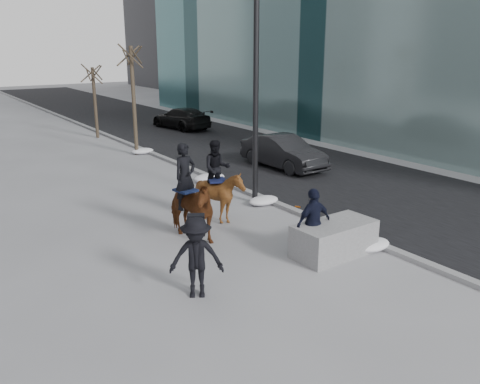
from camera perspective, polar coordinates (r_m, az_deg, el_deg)
ground at (r=12.56m, az=3.12°, el=-7.87°), size 120.00×120.00×0.00m
road at (r=24.21m, az=1.94°, el=4.09°), size 8.00×90.00×0.01m
curb at (r=22.12m, az=-6.46°, el=2.96°), size 0.25×90.00×0.12m
planter at (r=13.01m, az=10.51°, el=-5.21°), size 2.16×1.13×0.85m
car_near at (r=21.76m, az=4.86°, el=4.51°), size 1.61×4.29×1.40m
car_far at (r=32.25m, az=-6.62°, el=8.25°), size 2.42×4.73×1.31m
tree_near at (r=24.58m, az=-11.87°, el=10.54°), size 1.20×1.20×5.60m
tree_far at (r=29.79m, az=-15.99°, el=9.99°), size 1.20×1.20×4.32m
mounted_left at (r=13.70m, az=-5.83°, el=-1.43°), size 1.26×2.17×2.64m
mounted_right at (r=14.99m, az=-2.37°, el=0.22°), size 1.76×1.85×2.45m
feeder at (r=12.73m, az=8.24°, el=-3.41°), size 1.03×0.86×1.75m
camera_crew at (r=10.64m, az=-4.92°, el=-7.30°), size 1.31×1.15×1.75m
lamppost at (r=16.26m, az=1.97°, el=15.81°), size 0.25×1.08×9.09m
snow_piles at (r=18.60m, az=-1.47°, el=0.76°), size 1.26×15.11×0.32m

